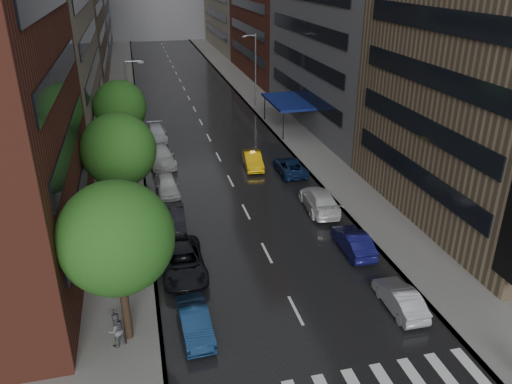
# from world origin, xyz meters

# --- Properties ---
(ground) EXTENTS (220.00, 220.00, 0.00)m
(ground) POSITION_xyz_m (0.00, 0.00, 0.00)
(ground) COLOR gray
(ground) RESTS_ON ground
(road) EXTENTS (14.00, 140.00, 0.01)m
(road) POSITION_xyz_m (0.00, 50.00, 0.01)
(road) COLOR black
(road) RESTS_ON ground
(sidewalk_left) EXTENTS (4.00, 140.00, 0.15)m
(sidewalk_left) POSITION_xyz_m (-9.00, 50.00, 0.07)
(sidewalk_left) COLOR gray
(sidewalk_left) RESTS_ON ground
(sidewalk_right) EXTENTS (4.00, 140.00, 0.15)m
(sidewalk_right) POSITION_xyz_m (9.00, 50.00, 0.07)
(sidewalk_right) COLOR gray
(sidewalk_right) RESTS_ON ground
(tree_near) EXTENTS (5.21, 5.21, 8.31)m
(tree_near) POSITION_xyz_m (-8.60, 3.82, 5.69)
(tree_near) COLOR #382619
(tree_near) RESTS_ON ground
(tree_mid) EXTENTS (5.01, 5.01, 7.98)m
(tree_mid) POSITION_xyz_m (-8.60, 16.35, 5.46)
(tree_mid) COLOR #382619
(tree_mid) RESTS_ON ground
(tree_far) EXTENTS (4.71, 4.71, 7.51)m
(tree_far) POSITION_xyz_m (-8.60, 29.29, 5.14)
(tree_far) COLOR #382619
(tree_far) RESTS_ON ground
(taxi) EXTENTS (1.86, 4.41, 1.42)m
(taxi) POSITION_xyz_m (2.55, 24.58, 0.71)
(taxi) COLOR #DDA40B
(taxi) RESTS_ON ground
(parked_cars_left) EXTENTS (2.61, 35.80, 1.56)m
(parked_cars_left) POSITION_xyz_m (-5.40, 19.31, 0.74)
(parked_cars_left) COLOR navy
(parked_cars_left) RESTS_ON ground
(parked_cars_right) EXTENTS (2.59, 23.93, 1.56)m
(parked_cars_right) POSITION_xyz_m (5.40, 14.11, 0.71)
(parked_cars_right) COLOR #ABAAB0
(parked_cars_right) RESTS_ON ground
(ped_black_umbrella) EXTENTS (1.08, 1.00, 2.09)m
(ped_black_umbrella) POSITION_xyz_m (-9.13, 3.35, 1.38)
(ped_black_umbrella) COLOR #55565A
(ped_black_umbrella) RESTS_ON sidewalk_left
(street_lamp_left) EXTENTS (1.74, 0.22, 9.00)m
(street_lamp_left) POSITION_xyz_m (-7.72, 30.00, 4.89)
(street_lamp_left) COLOR gray
(street_lamp_left) RESTS_ON sidewalk_left
(street_lamp_right) EXTENTS (1.74, 0.22, 9.00)m
(street_lamp_right) POSITION_xyz_m (7.72, 45.00, 4.89)
(street_lamp_right) COLOR gray
(street_lamp_right) RESTS_ON sidewalk_right
(awning) EXTENTS (4.00, 8.00, 3.12)m
(awning) POSITION_xyz_m (8.98, 35.00, 3.13)
(awning) COLOR navy
(awning) RESTS_ON sidewalk_right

